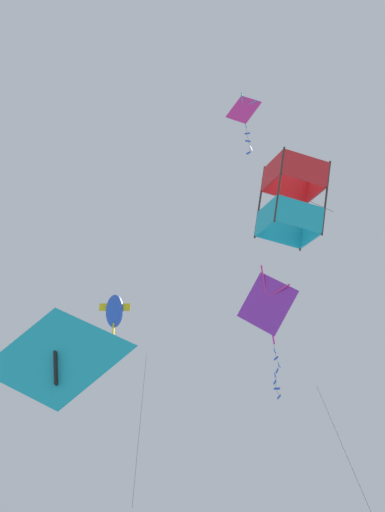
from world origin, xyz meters
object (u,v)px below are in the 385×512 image
Objects in this scene: kite_diamond_near_left at (268,306)px; kite_box_upper_right at (292,200)px; kite_diamond_low_drifter at (245,113)px; kite_delta_near_right at (57,360)px; kite_fish_mid_left at (115,311)px.

kite_diamond_near_left is 3.80× the size of kite_box_upper_right.
kite_diamond_low_drifter is 10.18m from kite_delta_near_right.
kite_delta_near_right is (-1.23, 7.61, -2.08)m from kite_box_upper_right.
kite_diamond_low_drifter is 8.33m from kite_fish_mid_left.
kite_diamond_low_drifter is at bearing -84.57° from kite_diamond_near_left.
kite_diamond_low_drifter is at bearing 105.60° from kite_box_upper_right.
kite_fish_mid_left is 2.60× the size of kite_delta_near_right.
kite_delta_near_right is (-4.08, 4.53, -2.11)m from kite_diamond_near_left.
kite_diamond_near_left is 4.20m from kite_box_upper_right.
kite_fish_mid_left reaches higher than kite_box_upper_right.
kite_diamond_low_drifter is 1.86× the size of kite_delta_near_right.
kite_fish_mid_left is at bearing 142.43° from kite_diamond_low_drifter.
kite_diamond_low_drifter is (-2.52, -1.51, 5.93)m from kite_diamond_near_left.
kite_diamond_low_drifter reaches higher than kite_box_upper_right.
kite_diamond_near_left is at bearing -34.67° from kite_fish_mid_left.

